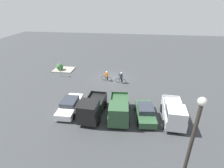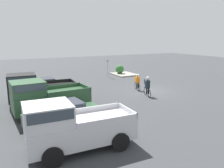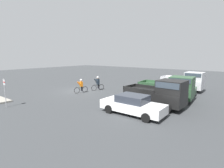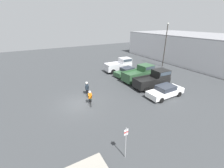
% 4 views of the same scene
% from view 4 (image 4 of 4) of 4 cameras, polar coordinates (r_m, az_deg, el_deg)
% --- Properties ---
extents(ground_plane, '(80.00, 80.00, 0.00)m').
position_cam_4_polar(ground_plane, '(17.25, -12.07, -7.26)').
color(ground_plane, '#383A3D').
extents(pickup_truck_0, '(2.29, 4.89, 2.34)m').
position_cam_4_polar(pickup_truck_0, '(27.35, 3.14, 7.33)').
color(pickup_truck_0, silver).
rests_on(pickup_truck_0, ground_plane).
extents(sedan_0, '(2.27, 4.53, 1.48)m').
position_cam_4_polar(sedan_0, '(25.06, 5.73, 4.67)').
color(sedan_0, '#2D5133').
rests_on(sedan_0, ground_plane).
extents(pickup_truck_1, '(2.51, 5.08, 2.35)m').
position_cam_4_polar(pickup_truck_1, '(23.14, 10.74, 4.04)').
color(pickup_truck_1, '#2D5133').
rests_on(pickup_truck_1, ground_plane).
extents(pickup_truck_2, '(2.39, 5.10, 2.37)m').
position_cam_4_polar(pickup_truck_2, '(21.27, 15.92, 1.88)').
color(pickup_truck_2, black).
rests_on(pickup_truck_2, ground_plane).
extents(sedan_1, '(2.00, 4.78, 1.44)m').
position_cam_4_polar(sedan_1, '(19.14, 19.64, -2.57)').
color(sedan_1, white).
rests_on(sedan_1, ground_plane).
extents(cyclist_0, '(1.66, 0.61, 1.63)m').
position_cam_4_polar(cyclist_0, '(16.57, -8.35, -5.07)').
color(cyclist_0, black).
rests_on(cyclist_0, ground_plane).
extents(cyclist_1, '(1.71, 0.63, 1.77)m').
position_cam_4_polar(cyclist_1, '(18.62, -9.51, -1.58)').
color(cyclist_1, black).
rests_on(cyclist_1, ground_plane).
extents(fire_lane_sign, '(0.06, 0.30, 2.44)m').
position_cam_4_polar(fire_lane_sign, '(10.26, 5.27, -20.56)').
color(fire_lane_sign, '#9E9EA3').
rests_on(fire_lane_sign, ground_plane).
extents(lamppost, '(0.36, 0.36, 8.23)m').
position_cam_4_polar(lamppost, '(31.44, 19.72, 14.68)').
color(lamppost, '#2D2823').
rests_on(lamppost, ground_plane).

